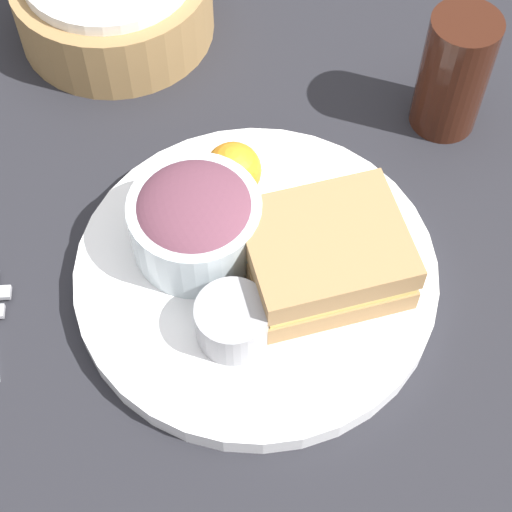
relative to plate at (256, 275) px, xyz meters
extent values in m
plane|color=#232328|center=(0.00, 0.00, -0.01)|extent=(4.00, 4.00, 0.00)
cylinder|color=white|center=(0.00, 0.00, 0.00)|extent=(0.31, 0.31, 0.02)
cube|color=#A37A4C|center=(0.05, -0.02, 0.02)|extent=(0.13, 0.11, 0.02)
cube|color=#E5C666|center=(0.05, -0.02, 0.04)|extent=(0.13, 0.11, 0.01)
cube|color=#A37A4C|center=(0.05, -0.02, 0.06)|extent=(0.13, 0.11, 0.02)
cylinder|color=silver|center=(-0.04, 0.04, 0.04)|extent=(0.11, 0.11, 0.06)
ellipsoid|color=brown|center=(-0.04, 0.04, 0.06)|extent=(0.10, 0.10, 0.04)
cylinder|color=#99999E|center=(-0.03, -0.06, 0.03)|extent=(0.06, 0.06, 0.04)
sphere|color=orange|center=(0.00, 0.09, 0.04)|extent=(0.05, 0.05, 0.05)
cylinder|color=#38190F|center=(0.22, 0.14, 0.05)|extent=(0.06, 0.06, 0.13)
cylinder|color=#997547|center=(-0.07, 0.34, 0.02)|extent=(0.20, 0.20, 0.07)
camera|label=1|loc=(-0.09, -0.36, 0.63)|focal=60.00mm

